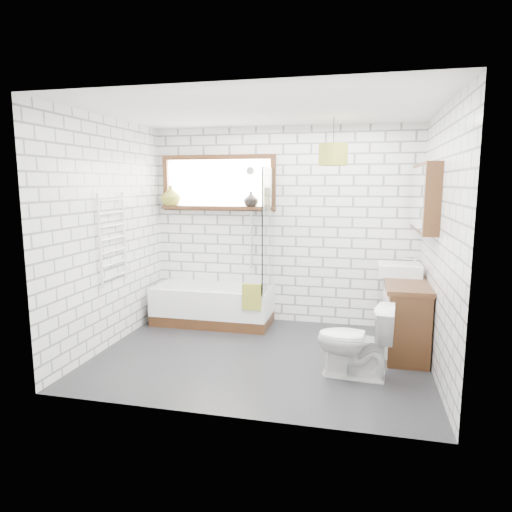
% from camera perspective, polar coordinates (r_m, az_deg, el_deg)
% --- Properties ---
extents(floor, '(3.40, 2.60, 0.01)m').
position_cam_1_polar(floor, '(4.92, 0.56, -12.39)').
color(floor, black).
rests_on(floor, ground).
extents(ceiling, '(3.40, 2.60, 0.01)m').
position_cam_1_polar(ceiling, '(4.63, 0.61, 17.87)').
color(ceiling, white).
rests_on(ceiling, ground).
extents(wall_back, '(3.40, 0.01, 2.50)m').
position_cam_1_polar(wall_back, '(5.89, 3.34, 3.74)').
color(wall_back, white).
rests_on(wall_back, ground).
extents(wall_front, '(3.40, 0.01, 2.50)m').
position_cam_1_polar(wall_front, '(3.36, -4.23, -0.32)').
color(wall_front, white).
rests_on(wall_front, ground).
extents(wall_left, '(0.01, 2.60, 2.50)m').
position_cam_1_polar(wall_left, '(5.25, -17.92, 2.66)').
color(wall_left, white).
rests_on(wall_left, ground).
extents(wall_right, '(0.01, 2.60, 2.50)m').
position_cam_1_polar(wall_right, '(4.56, 22.00, 1.52)').
color(wall_right, white).
rests_on(wall_right, ground).
extents(window, '(1.52, 0.16, 0.68)m').
position_cam_1_polar(window, '(6.02, -4.78, 9.09)').
color(window, '#331C0E').
rests_on(window, wall_back).
extents(towel_radiator, '(0.06, 0.52, 1.00)m').
position_cam_1_polar(towel_radiator, '(5.23, -17.47, 2.11)').
color(towel_radiator, white).
rests_on(towel_radiator, wall_left).
extents(mirror_cabinet, '(0.16, 1.20, 0.70)m').
position_cam_1_polar(mirror_cabinet, '(5.11, 20.30, 6.88)').
color(mirror_cabinet, '#331C0E').
rests_on(mirror_cabinet, wall_right).
extents(shower_riser, '(0.02, 0.02, 1.30)m').
position_cam_1_polar(shower_riser, '(5.91, -0.56, 4.76)').
color(shower_riser, silver).
rests_on(shower_riser, wall_back).
extents(bathtub, '(1.50, 0.66, 0.48)m').
position_cam_1_polar(bathtub, '(5.95, -5.41, -6.10)').
color(bathtub, white).
rests_on(bathtub, floor).
extents(shower_screen, '(0.02, 0.72, 1.50)m').
position_cam_1_polar(shower_screen, '(5.58, 1.57, 3.30)').
color(shower_screen, white).
rests_on(shower_screen, bathtub).
extents(towel_green, '(0.23, 0.06, 0.31)m').
position_cam_1_polar(towel_green, '(5.42, -0.51, -5.13)').
color(towel_green, olive).
rests_on(towel_green, bathtub).
extents(towel_beige, '(0.20, 0.05, 0.26)m').
position_cam_1_polar(towel_beige, '(5.42, -0.51, -5.13)').
color(towel_beige, tan).
rests_on(towel_beige, bathtub).
extents(vanity, '(0.43, 1.34, 0.77)m').
position_cam_1_polar(vanity, '(5.31, 18.04, -6.81)').
color(vanity, '#331C0E').
rests_on(vanity, floor).
extents(basin, '(0.46, 0.40, 0.13)m').
position_cam_1_polar(basin, '(5.37, 17.49, -1.64)').
color(basin, white).
rests_on(basin, vanity).
extents(tap, '(0.04, 0.04, 0.16)m').
position_cam_1_polar(tap, '(5.37, 19.22, -1.04)').
color(tap, silver).
rests_on(tap, vanity).
extents(toilet, '(0.45, 0.72, 0.71)m').
position_cam_1_polar(toilet, '(4.40, 12.23, -10.31)').
color(toilet, white).
rests_on(toilet, floor).
extents(vase_olive, '(0.32, 0.32, 0.27)m').
position_cam_1_polar(vase_olive, '(6.22, -10.60, 7.25)').
color(vase_olive, olive).
rests_on(vase_olive, window).
extents(vase_dark, '(0.22, 0.22, 0.19)m').
position_cam_1_polar(vase_dark, '(5.87, -0.64, 6.94)').
color(vase_dark, black).
rests_on(vase_dark, window).
extents(bottle, '(0.08, 0.08, 0.24)m').
position_cam_1_polar(bottle, '(5.83, 1.29, 7.17)').
color(bottle, olive).
rests_on(bottle, window).
extents(pendant, '(0.31, 0.31, 0.23)m').
position_cam_1_polar(pendant, '(5.08, 9.61, 12.38)').
color(pendant, olive).
rests_on(pendant, ceiling).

